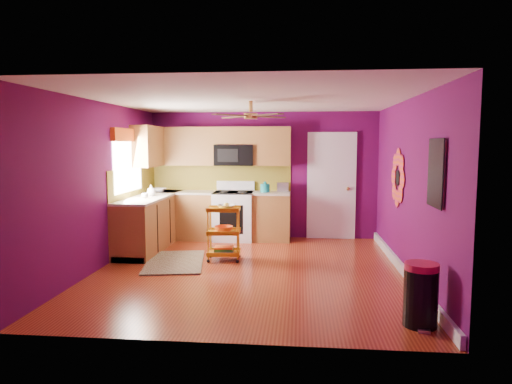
# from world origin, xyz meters

# --- Properties ---
(ground) EXTENTS (5.00, 5.00, 0.00)m
(ground) POSITION_xyz_m (0.00, 0.00, 0.00)
(ground) COLOR maroon
(ground) RESTS_ON ground
(room_envelope) EXTENTS (4.54, 5.04, 2.52)m
(room_envelope) POSITION_xyz_m (0.03, 0.00, 1.63)
(room_envelope) COLOR #560948
(room_envelope) RESTS_ON ground
(lower_cabinets) EXTENTS (2.81, 2.31, 0.94)m
(lower_cabinets) POSITION_xyz_m (-1.35, 1.82, 0.43)
(lower_cabinets) COLOR brown
(lower_cabinets) RESTS_ON ground
(electric_range) EXTENTS (0.76, 0.66, 1.13)m
(electric_range) POSITION_xyz_m (-0.55, 2.17, 0.48)
(electric_range) COLOR white
(electric_range) RESTS_ON ground
(upper_cabinetry) EXTENTS (2.80, 2.30, 1.26)m
(upper_cabinetry) POSITION_xyz_m (-1.24, 2.17, 1.80)
(upper_cabinetry) COLOR brown
(upper_cabinetry) RESTS_ON ground
(left_window) EXTENTS (0.08, 1.35, 1.08)m
(left_window) POSITION_xyz_m (-2.22, 1.05, 1.74)
(left_window) COLOR white
(left_window) RESTS_ON ground
(panel_door) EXTENTS (0.95, 0.11, 2.15)m
(panel_door) POSITION_xyz_m (1.35, 2.47, 1.02)
(panel_door) COLOR white
(panel_door) RESTS_ON ground
(right_wall_art) EXTENTS (0.04, 2.74, 1.04)m
(right_wall_art) POSITION_xyz_m (2.23, -0.34, 1.44)
(right_wall_art) COLOR black
(right_wall_art) RESTS_ON ground
(ceiling_fan) EXTENTS (1.01, 1.01, 0.26)m
(ceiling_fan) POSITION_xyz_m (0.00, 0.20, 2.29)
(ceiling_fan) COLOR #BF8C3F
(ceiling_fan) RESTS_ON ground
(shag_rug) EXTENTS (1.11, 1.56, 0.02)m
(shag_rug) POSITION_xyz_m (-1.23, 0.32, 0.01)
(shag_rug) COLOR black
(shag_rug) RESTS_ON ground
(rolling_cart) EXTENTS (0.54, 0.41, 0.94)m
(rolling_cart) POSITION_xyz_m (-0.47, 0.55, 0.48)
(rolling_cart) COLOR gold
(rolling_cart) RESTS_ON ground
(trash_can) EXTENTS (0.39, 0.41, 0.66)m
(trash_can) POSITION_xyz_m (1.98, -1.89, 0.33)
(trash_can) COLOR black
(trash_can) RESTS_ON ground
(teal_kettle) EXTENTS (0.18, 0.18, 0.21)m
(teal_kettle) POSITION_xyz_m (0.06, 2.18, 1.02)
(teal_kettle) COLOR teal
(teal_kettle) RESTS_ON lower_cabinets
(toaster) EXTENTS (0.22, 0.15, 0.18)m
(toaster) POSITION_xyz_m (0.40, 2.31, 1.03)
(toaster) COLOR beige
(toaster) RESTS_ON lower_cabinets
(soap_bottle_a) EXTENTS (0.09, 0.09, 0.20)m
(soap_bottle_a) POSITION_xyz_m (-1.95, 1.39, 1.04)
(soap_bottle_a) COLOR #EA3F72
(soap_bottle_a) RESTS_ON lower_cabinets
(soap_bottle_b) EXTENTS (0.15, 0.15, 0.19)m
(soap_bottle_b) POSITION_xyz_m (-1.93, 1.35, 1.03)
(soap_bottle_b) COLOR white
(soap_bottle_b) RESTS_ON lower_cabinets
(counter_dish) EXTENTS (0.28, 0.28, 0.07)m
(counter_dish) POSITION_xyz_m (-2.00, 2.05, 0.97)
(counter_dish) COLOR white
(counter_dish) RESTS_ON lower_cabinets
(counter_cup) EXTENTS (0.11, 0.11, 0.09)m
(counter_cup) POSITION_xyz_m (-1.92, 1.01, 0.98)
(counter_cup) COLOR white
(counter_cup) RESTS_ON lower_cabinets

